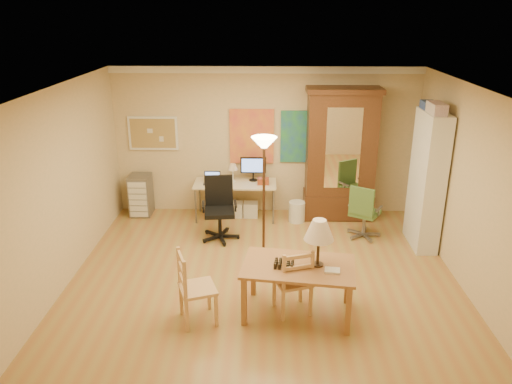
{
  "coord_description": "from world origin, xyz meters",
  "views": [
    {
      "loc": [
        0.04,
        -6.37,
        3.64
      ],
      "look_at": [
        -0.12,
        0.3,
        1.18
      ],
      "focal_mm": 35.0,
      "sensor_mm": 36.0,
      "label": 1
    }
  ],
  "objects_px": {
    "office_chair_green": "(363,224)",
    "bookshelf": "(427,181)",
    "dining_table": "(306,256)",
    "armoire": "(340,163)",
    "computer_desk": "(237,196)",
    "office_chair_black": "(220,222)"
  },
  "relations": [
    {
      "from": "office_chair_green",
      "to": "bookshelf",
      "type": "height_order",
      "value": "bookshelf"
    },
    {
      "from": "dining_table",
      "to": "armoire",
      "type": "height_order",
      "value": "armoire"
    },
    {
      "from": "computer_desk",
      "to": "office_chair_black",
      "type": "xyz_separation_m",
      "value": [
        -0.23,
        -0.92,
        -0.13
      ]
    },
    {
      "from": "dining_table",
      "to": "bookshelf",
      "type": "bearing_deg",
      "value": 45.1
    },
    {
      "from": "computer_desk",
      "to": "bookshelf",
      "type": "height_order",
      "value": "bookshelf"
    },
    {
      "from": "computer_desk",
      "to": "office_chair_green",
      "type": "distance_m",
      "value": 2.33
    },
    {
      "from": "dining_table",
      "to": "computer_desk",
      "type": "height_order",
      "value": "dining_table"
    },
    {
      "from": "bookshelf",
      "to": "office_chair_green",
      "type": "bearing_deg",
      "value": 165.8
    },
    {
      "from": "dining_table",
      "to": "computer_desk",
      "type": "distance_m",
      "value": 3.29
    },
    {
      "from": "dining_table",
      "to": "office_chair_green",
      "type": "height_order",
      "value": "dining_table"
    },
    {
      "from": "office_chair_green",
      "to": "armoire",
      "type": "relative_size",
      "value": 0.39
    },
    {
      "from": "dining_table",
      "to": "armoire",
      "type": "bearing_deg",
      "value": 75.45
    },
    {
      "from": "office_chair_black",
      "to": "office_chair_green",
      "type": "height_order",
      "value": "office_chair_black"
    },
    {
      "from": "office_chair_black",
      "to": "bookshelf",
      "type": "relative_size",
      "value": 0.48
    },
    {
      "from": "computer_desk",
      "to": "office_chair_green",
      "type": "bearing_deg",
      "value": -20.98
    },
    {
      "from": "computer_desk",
      "to": "bookshelf",
      "type": "xyz_separation_m",
      "value": [
        3.06,
        -1.06,
        0.68
      ]
    },
    {
      "from": "office_chair_black",
      "to": "office_chair_green",
      "type": "relative_size",
      "value": 1.12
    },
    {
      "from": "armoire",
      "to": "office_chair_black",
      "type": "bearing_deg",
      "value": -154.41
    },
    {
      "from": "dining_table",
      "to": "bookshelf",
      "type": "xyz_separation_m",
      "value": [
        2.03,
        2.04,
        0.28
      ]
    },
    {
      "from": "dining_table",
      "to": "bookshelf",
      "type": "relative_size",
      "value": 0.67
    },
    {
      "from": "armoire",
      "to": "bookshelf",
      "type": "bearing_deg",
      "value": -43.46
    },
    {
      "from": "computer_desk",
      "to": "armoire",
      "type": "height_order",
      "value": "armoire"
    }
  ]
}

